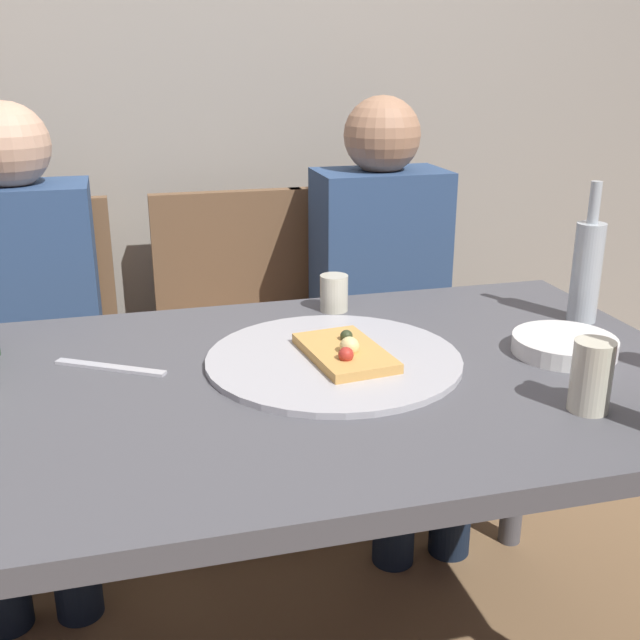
# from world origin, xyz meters

# --- Properties ---
(back_wall) EXTENTS (6.00, 0.10, 2.60)m
(back_wall) POSITION_xyz_m (0.00, 1.16, 1.30)
(back_wall) COLOR gray
(back_wall) RESTS_ON ground_plane
(dining_table) EXTENTS (1.54, 0.88, 0.73)m
(dining_table) POSITION_xyz_m (0.00, 0.00, 0.65)
(dining_table) COLOR #4C4C51
(dining_table) RESTS_ON ground_plane
(pizza_tray) EXTENTS (0.48, 0.48, 0.01)m
(pizza_tray) POSITION_xyz_m (0.11, 0.05, 0.73)
(pizza_tray) COLOR #ADADB2
(pizza_tray) RESTS_ON dining_table
(pizza_slice_last) EXTENTS (0.16, 0.23, 0.05)m
(pizza_slice_last) POSITION_xyz_m (0.13, 0.04, 0.75)
(pizza_slice_last) COLOR tan
(pizza_slice_last) RESTS_ON pizza_tray
(wine_bottle) EXTENTS (0.06, 0.06, 0.30)m
(wine_bottle) POSITION_xyz_m (0.69, 0.14, 0.84)
(wine_bottle) COLOR #B2BCC1
(wine_bottle) RESTS_ON dining_table
(tumbler_near) EXTENTS (0.06, 0.06, 0.08)m
(tumbler_near) POSITION_xyz_m (0.19, 0.34, 0.77)
(tumbler_near) COLOR beige
(tumbler_near) RESTS_ON dining_table
(wine_glass) EXTENTS (0.07, 0.07, 0.12)m
(wine_glass) POSITION_xyz_m (0.45, -0.25, 0.79)
(wine_glass) COLOR beige
(wine_glass) RESTS_ON dining_table
(plate_stack) EXTENTS (0.20, 0.20, 0.03)m
(plate_stack) POSITION_xyz_m (0.55, -0.02, 0.75)
(plate_stack) COLOR white
(plate_stack) RESTS_ON dining_table
(table_knife) EXTENTS (0.20, 0.13, 0.01)m
(table_knife) POSITION_xyz_m (-0.30, 0.12, 0.73)
(table_knife) COLOR #B7B7BC
(table_knife) RESTS_ON dining_table
(chair_left) EXTENTS (0.44, 0.44, 0.90)m
(chair_left) POSITION_xyz_m (-0.51, 0.84, 0.51)
(chair_left) COLOR brown
(chair_left) RESTS_ON ground_plane
(chair_middle) EXTENTS (0.44, 0.44, 0.90)m
(chair_middle) POSITION_xyz_m (0.04, 0.84, 0.51)
(chair_middle) COLOR brown
(chair_middle) RESTS_ON ground_plane
(chair_right) EXTENTS (0.44, 0.44, 0.90)m
(chair_right) POSITION_xyz_m (0.45, 0.84, 0.51)
(chair_right) COLOR brown
(chair_right) RESTS_ON ground_plane
(guest_in_sweater) EXTENTS (0.36, 0.56, 1.17)m
(guest_in_sweater) POSITION_xyz_m (-0.51, 0.69, 0.64)
(guest_in_sweater) COLOR navy
(guest_in_sweater) RESTS_ON ground_plane
(guest_in_beanie) EXTENTS (0.36, 0.56, 1.17)m
(guest_in_beanie) POSITION_xyz_m (0.45, 0.69, 0.64)
(guest_in_beanie) COLOR navy
(guest_in_beanie) RESTS_ON ground_plane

